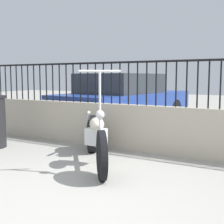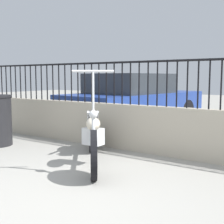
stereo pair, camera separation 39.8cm
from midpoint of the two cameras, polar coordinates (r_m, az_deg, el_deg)
name	(u,v)px [view 1 (the left image)]	position (r m, az deg, el deg)	size (l,w,h in m)	color
ground_plane	(72,204)	(3.28, -10.99, -16.16)	(40.00, 40.00, 0.00)	gray
low_wall	(160,130)	(5.12, 6.62, -3.31)	(9.05, 0.18, 0.78)	#B2A893
fence_railing	(161,76)	(5.05, 6.75, 6.57)	(9.05, 0.04, 0.74)	black
motorcycle_silver	(95,136)	(4.62, -5.59, -4.49)	(1.42, 1.72, 1.35)	black
car_blue	(124,100)	(8.05, 0.80, 2.29)	(2.19, 4.27, 1.34)	black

